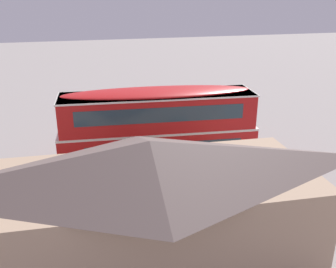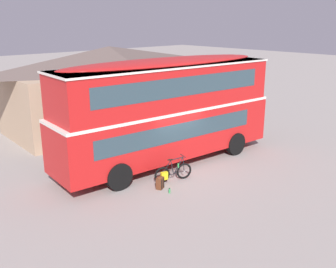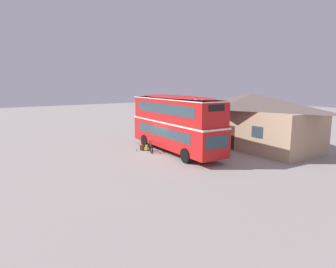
{
  "view_description": "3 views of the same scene",
  "coord_description": "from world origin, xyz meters",
  "px_view_note": "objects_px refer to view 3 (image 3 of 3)",
  "views": [
    {
      "loc": [
        4.75,
        20.16,
        9.79
      ],
      "look_at": [
        -0.23,
        0.56,
        2.1
      ],
      "focal_mm": 41.11,
      "sensor_mm": 36.0,
      "label": 1
    },
    {
      "loc": [
        -10.97,
        -11.64,
        6.42
      ],
      "look_at": [
        0.1,
        0.4,
        1.52
      ],
      "focal_mm": 41.28,
      "sensor_mm": 36.0,
      "label": 2
    },
    {
      "loc": [
        19.84,
        -13.92,
        5.72
      ],
      "look_at": [
        0.65,
        -0.16,
        1.68
      ],
      "focal_mm": 31.6,
      "sensor_mm": 36.0,
      "label": 3
    }
  ],
  "objects_px": {
    "backpack_on_ground": "(142,147)",
    "water_bottle_green_metal": "(137,150)",
    "double_decker_bus": "(175,121)",
    "touring_bicycle": "(150,148)"
  },
  "relations": [
    {
      "from": "backpack_on_ground",
      "to": "water_bottle_green_metal",
      "type": "xyz_separation_m",
      "value": [
        -0.01,
        -0.55,
        -0.17
      ]
    },
    {
      "from": "touring_bicycle",
      "to": "backpack_on_ground",
      "type": "xyz_separation_m",
      "value": [
        -0.86,
        -0.22,
        -0.1
      ]
    },
    {
      "from": "touring_bicycle",
      "to": "water_bottle_green_metal",
      "type": "xyz_separation_m",
      "value": [
        -0.86,
        -0.77,
        -0.27
      ]
    },
    {
      "from": "backpack_on_ground",
      "to": "water_bottle_green_metal",
      "type": "bearing_deg",
      "value": -90.56
    },
    {
      "from": "double_decker_bus",
      "to": "touring_bicycle",
      "type": "distance_m",
      "value": 3.14
    },
    {
      "from": "touring_bicycle",
      "to": "water_bottle_green_metal",
      "type": "bearing_deg",
      "value": -138.24
    },
    {
      "from": "double_decker_bus",
      "to": "water_bottle_green_metal",
      "type": "distance_m",
      "value": 4.18
    },
    {
      "from": "touring_bicycle",
      "to": "water_bottle_green_metal",
      "type": "relative_size",
      "value": 7.59
    },
    {
      "from": "double_decker_bus",
      "to": "touring_bicycle",
      "type": "relative_size",
      "value": 6.67
    },
    {
      "from": "water_bottle_green_metal",
      "to": "backpack_on_ground",
      "type": "bearing_deg",
      "value": 89.44
    }
  ]
}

